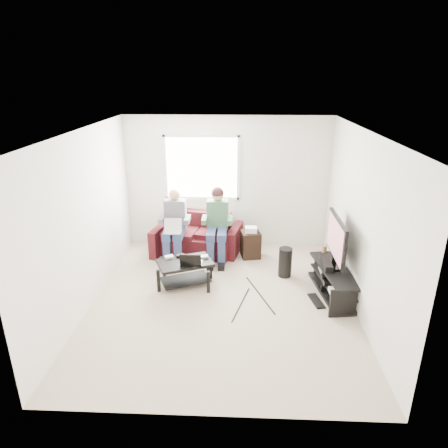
# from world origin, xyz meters

# --- Properties ---
(floor) EXTENTS (4.50, 4.50, 0.00)m
(floor) POSITION_xyz_m (0.00, 0.00, 0.00)
(floor) COLOR #C4B098
(floor) RESTS_ON ground
(ceiling) EXTENTS (4.50, 4.50, 0.00)m
(ceiling) POSITION_xyz_m (0.00, 0.00, 2.60)
(ceiling) COLOR white
(ceiling) RESTS_ON wall_back
(wall_back) EXTENTS (4.50, 0.00, 4.50)m
(wall_back) POSITION_xyz_m (0.00, 2.25, 1.30)
(wall_back) COLOR silver
(wall_back) RESTS_ON floor
(wall_front) EXTENTS (4.50, 0.00, 4.50)m
(wall_front) POSITION_xyz_m (0.00, -2.25, 1.30)
(wall_front) COLOR silver
(wall_front) RESTS_ON floor
(wall_left) EXTENTS (0.00, 4.50, 4.50)m
(wall_left) POSITION_xyz_m (-2.00, 0.00, 1.30)
(wall_left) COLOR silver
(wall_left) RESTS_ON floor
(wall_right) EXTENTS (0.00, 4.50, 4.50)m
(wall_right) POSITION_xyz_m (2.00, 0.00, 1.30)
(wall_right) COLOR silver
(wall_right) RESTS_ON floor
(window) EXTENTS (1.48, 0.04, 1.28)m
(window) POSITION_xyz_m (-0.50, 2.23, 1.60)
(window) COLOR white
(window) RESTS_ON wall_back
(sofa) EXTENTS (1.79, 1.03, 0.77)m
(sofa) POSITION_xyz_m (-0.56, 1.81, 0.29)
(sofa) COLOR #431016
(sofa) RESTS_ON floor
(person_left) EXTENTS (0.40, 0.71, 1.31)m
(person_left) POSITION_xyz_m (-0.96, 1.55, 0.71)
(person_left) COLOR navy
(person_left) RESTS_ON sofa
(person_right) EXTENTS (0.40, 0.71, 1.35)m
(person_right) POSITION_xyz_m (-0.16, 1.57, 0.77)
(person_right) COLOR navy
(person_right) RESTS_ON sofa
(laptop_silver) EXTENTS (0.38, 0.34, 0.24)m
(laptop_silver) POSITION_xyz_m (-0.96, 1.29, 0.68)
(laptop_silver) COLOR silver
(laptop_silver) RESTS_ON person_left
(coffee_table) EXTENTS (1.00, 0.83, 0.43)m
(coffee_table) POSITION_xyz_m (-0.63, 0.47, 0.32)
(coffee_table) COLOR black
(coffee_table) RESTS_ON floor
(laptop_black) EXTENTS (0.41, 0.38, 0.24)m
(laptop_black) POSITION_xyz_m (-0.51, 0.39, 0.55)
(laptop_black) COLOR black
(laptop_black) RESTS_ON coffee_table
(controller_a) EXTENTS (0.16, 0.14, 0.04)m
(controller_a) POSITION_xyz_m (-0.91, 0.59, 0.45)
(controller_a) COLOR silver
(controller_a) RESTS_ON coffee_table
(controller_b) EXTENTS (0.16, 0.13, 0.04)m
(controller_b) POSITION_xyz_m (-0.73, 0.65, 0.45)
(controller_b) COLOR black
(controller_b) RESTS_ON coffee_table
(controller_c) EXTENTS (0.16, 0.13, 0.04)m
(controller_c) POSITION_xyz_m (-0.33, 0.62, 0.45)
(controller_c) COLOR gray
(controller_c) RESTS_ON coffee_table
(tv_stand) EXTENTS (0.58, 1.39, 0.44)m
(tv_stand) POSITION_xyz_m (1.77, 0.29, 0.20)
(tv_stand) COLOR black
(tv_stand) RESTS_ON floor
(tv) EXTENTS (0.12, 1.10, 0.81)m
(tv) POSITION_xyz_m (1.77, 0.39, 0.90)
(tv) COLOR black
(tv) RESTS_ON tv_stand
(soundbar) EXTENTS (0.12, 0.50, 0.10)m
(soundbar) POSITION_xyz_m (1.65, 0.39, 0.49)
(soundbar) COLOR black
(soundbar) RESTS_ON tv_stand
(drink_cup) EXTENTS (0.08, 0.08, 0.12)m
(drink_cup) POSITION_xyz_m (1.72, 0.92, 0.50)
(drink_cup) COLOR #976741
(drink_cup) RESTS_ON tv_stand
(console_white) EXTENTS (0.30, 0.22, 0.06)m
(console_white) POSITION_xyz_m (1.77, -0.11, 0.27)
(console_white) COLOR silver
(console_white) RESTS_ON tv_stand
(console_grey) EXTENTS (0.34, 0.26, 0.08)m
(console_grey) POSITION_xyz_m (1.77, 0.59, 0.28)
(console_grey) COLOR gray
(console_grey) RESTS_ON tv_stand
(console_black) EXTENTS (0.38, 0.30, 0.07)m
(console_black) POSITION_xyz_m (1.77, 0.24, 0.27)
(console_black) COLOR black
(console_black) RESTS_ON tv_stand
(subwoofer) EXTENTS (0.23, 0.23, 0.52)m
(subwoofer) POSITION_xyz_m (1.06, 0.86, 0.26)
(subwoofer) COLOR black
(subwoofer) RESTS_ON floor
(keyboard_floor) EXTENTS (0.22, 0.45, 0.02)m
(keyboard_floor) POSITION_xyz_m (1.47, 0.04, 0.01)
(keyboard_floor) COLOR black
(keyboard_floor) RESTS_ON floor
(end_table) EXTENTS (0.34, 0.34, 0.61)m
(end_table) POSITION_xyz_m (0.47, 1.62, 0.27)
(end_table) COLOR black
(end_table) RESTS_ON floor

